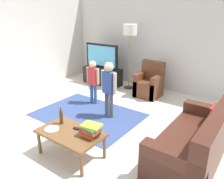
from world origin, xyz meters
name	(u,v)px	position (x,y,z in m)	size (l,w,h in m)	color
ground	(93,131)	(0.00, 0.00, 0.00)	(7.80, 7.80, 0.00)	beige
wall_back	(164,41)	(0.00, 3.00, 1.35)	(6.00, 0.12, 2.70)	silver
area_rug	(88,115)	(-0.53, 0.44, 0.00)	(2.20, 1.60, 0.01)	#33477A
tv_stand	(102,76)	(-1.60, 2.30, 0.24)	(1.20, 0.44, 0.50)	black
tv	(102,56)	(-1.60, 2.28, 0.85)	(1.10, 0.28, 0.71)	black
couch	(198,144)	(1.82, 0.24, 0.29)	(0.80, 1.80, 0.86)	#472319
armchair	(150,85)	(0.00, 2.26, 0.30)	(0.60, 0.60, 0.90)	brown
floor_lamp	(130,33)	(-0.75, 2.45, 1.54)	(0.36, 0.36, 1.78)	#262626
child_near_tv	(93,78)	(-0.85, 1.01, 0.63)	(0.35, 0.17, 1.04)	#33598C
child_center	(109,85)	(-0.12, 0.65, 0.71)	(0.39, 0.19, 1.18)	#4C4C59
coffee_table	(71,135)	(0.22, -0.77, 0.37)	(1.00, 0.60, 0.42)	brown
book_stack	(91,130)	(0.54, -0.67, 0.51)	(0.30, 0.26, 0.18)	orange
bottle	(61,117)	(-0.08, -0.67, 0.54)	(0.06, 0.06, 0.28)	#4C3319
tv_remote	(78,129)	(0.27, -0.65, 0.43)	(0.17, 0.05, 0.02)	black
plate	(52,129)	(-0.06, -0.89, 0.43)	(0.22, 0.22, 0.02)	white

